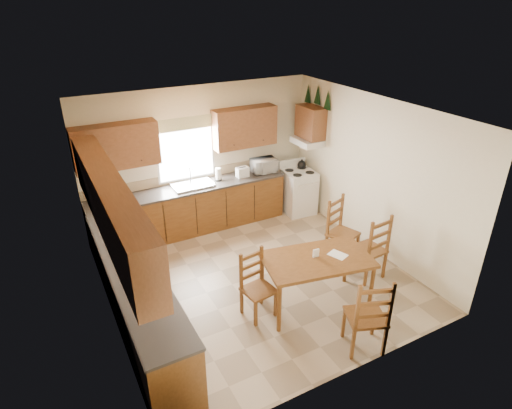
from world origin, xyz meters
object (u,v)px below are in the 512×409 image
microwave (264,165)px  dining_table (316,282)px  chair_near_left (366,312)px  chair_far_right (343,230)px  chair_far_left (259,286)px  chair_near_right (369,246)px  stove (299,192)px

microwave → dining_table: microwave is taller
chair_near_left → dining_table: bearing=-64.7°
microwave → chair_far_right: size_ratio=0.42×
dining_table → chair_near_left: size_ratio=1.35×
dining_table → chair_near_left: (0.06, -0.99, 0.16)m
microwave → chair_far_left: (-1.62, -2.76, -0.56)m
dining_table → chair_near_right: chair_near_right is taller
stove → dining_table: (-1.45, -2.65, -0.04)m
dining_table → chair_near_right: (1.15, 0.20, 0.16)m
stove → microwave: microwave is taller
chair_near_left → chair_near_right: size_ratio=0.99×
chair_near_right → stove: bearing=-102.0°
stove → dining_table: size_ratio=0.59×
stove → chair_near_left: chair_near_left is taller
stove → microwave: (-0.66, 0.30, 0.61)m
chair_far_right → microwave: bearing=80.9°
chair_near_right → chair_far_left: bearing=-4.9°
chair_near_right → chair_far_left: chair_near_right is taller
stove → chair_near_right: 2.47m
chair_far_left → dining_table: bearing=-21.5°
stove → chair_far_right: chair_far_right is taller
dining_table → chair_far_right: (1.14, 0.81, 0.14)m
microwave → stove: bearing=-20.3°
stove → chair_far_left: bearing=-127.9°
chair_near_left → stove: bearing=-89.2°
chair_near_left → chair_far_right: (1.07, 1.80, -0.01)m
chair_near_left → chair_near_right: bearing=-110.8°
stove → chair_near_right: chair_near_right is taller
stove → dining_table: 3.02m
chair_far_left → microwave: bearing=51.1°
stove → chair_near_left: bearing=-105.8°
microwave → chair_near_right: microwave is taller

